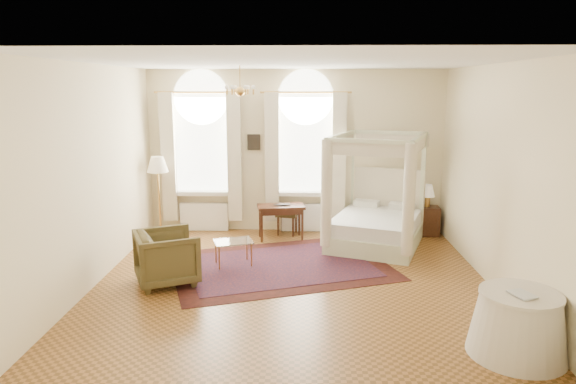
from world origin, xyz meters
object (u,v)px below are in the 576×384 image
(nightstand, at_px, (428,221))
(stool, at_px, (287,215))
(writing_desk, at_px, (281,210))
(armchair, at_px, (167,257))
(floor_lamp, at_px, (158,169))
(side_table, at_px, (518,324))
(coffee_table, at_px, (233,243))
(canopy_bed, at_px, (376,221))

(nightstand, xyz_separation_m, stool, (-2.86, -0.02, 0.10))
(writing_desk, xyz_separation_m, armchair, (-1.64, -2.38, -0.17))
(writing_desk, bearing_deg, nightstand, 6.76)
(floor_lamp, relative_size, side_table, 1.50)
(stool, distance_m, coffee_table, 2.08)
(armchair, distance_m, floor_lamp, 2.77)
(canopy_bed, relative_size, armchair, 2.59)
(floor_lamp, bearing_deg, stool, 5.42)
(stool, bearing_deg, side_table, -60.16)
(side_table, bearing_deg, armchair, 155.66)
(canopy_bed, xyz_separation_m, armchair, (-3.45, -1.98, -0.07))
(floor_lamp, bearing_deg, side_table, -40.53)
(canopy_bed, xyz_separation_m, stool, (-1.69, 0.73, -0.08))
(canopy_bed, relative_size, coffee_table, 3.21)
(stool, relative_size, floor_lamp, 0.30)
(canopy_bed, xyz_separation_m, floor_lamp, (-4.23, 0.49, 0.90))
(nightstand, xyz_separation_m, armchair, (-4.62, -2.73, 0.12))
(canopy_bed, bearing_deg, floor_lamp, 173.35)
(coffee_table, bearing_deg, nightstand, 27.29)
(writing_desk, distance_m, coffee_table, 1.74)
(coffee_table, distance_m, side_table, 4.56)
(canopy_bed, relative_size, side_table, 2.16)
(writing_desk, xyz_separation_m, side_table, (2.83, -4.40, -0.22))
(canopy_bed, distance_m, floor_lamp, 4.36)
(nightstand, height_order, floor_lamp, floor_lamp)
(armchair, height_order, coffee_table, armchair)
(canopy_bed, height_order, stool, canopy_bed)
(armchair, relative_size, floor_lamp, 0.56)
(writing_desk, relative_size, side_table, 0.90)
(stool, xyz_separation_m, floor_lamp, (-2.54, -0.24, 0.99))
(writing_desk, bearing_deg, coffee_table, -115.27)
(coffee_table, bearing_deg, stool, 65.79)
(writing_desk, distance_m, armchair, 2.90)
(canopy_bed, distance_m, coffee_table, 2.80)
(canopy_bed, bearing_deg, side_table, -75.67)
(writing_desk, height_order, armchair, armchair)
(armchair, bearing_deg, side_table, -138.79)
(canopy_bed, xyz_separation_m, side_table, (1.02, -4.00, -0.12))
(coffee_table, height_order, side_table, side_table)
(armchair, bearing_deg, coffee_table, -72.44)
(floor_lamp, bearing_deg, nightstand, 2.78)
(nightstand, bearing_deg, armchair, -149.40)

